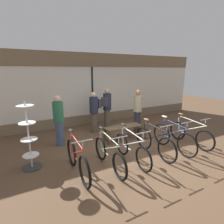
{
  "coord_description": "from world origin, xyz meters",
  "views": [
    {
      "loc": [
        -2.94,
        -4.14,
        2.47
      ],
      "look_at": [
        0.0,
        1.4,
        0.95
      ],
      "focal_mm": 28.0,
      "sensor_mm": 36.0,
      "label": 1
    }
  ],
  "objects_px": {
    "bicycle_center_right": "(154,142)",
    "customer_by_window": "(107,108)",
    "bicycle_far_left": "(77,159)",
    "bicycle_right": "(173,138)",
    "customer_mid_floor": "(94,111)",
    "customer_near_bench": "(138,110)",
    "bicycle_center_left": "(132,149)",
    "display_bench": "(123,129)",
    "bicycle_left": "(109,155)",
    "accessory_rack": "(29,142)",
    "bicycle_far_right": "(190,134)",
    "customer_near_rack": "(59,120)"
  },
  "relations": [
    {
      "from": "bicycle_center_left",
      "to": "bicycle_far_right",
      "type": "relative_size",
      "value": 0.96
    },
    {
      "from": "bicycle_far_left",
      "to": "customer_by_window",
      "type": "bearing_deg",
      "value": 51.5
    },
    {
      "from": "bicycle_left",
      "to": "accessory_rack",
      "type": "xyz_separation_m",
      "value": [
        -1.76,
        0.95,
        0.35
      ]
    },
    {
      "from": "bicycle_far_left",
      "to": "customer_near_rack",
      "type": "distance_m",
      "value": 1.99
    },
    {
      "from": "bicycle_center_left",
      "to": "bicycle_center_right",
      "type": "bearing_deg",
      "value": 1.4
    },
    {
      "from": "accessory_rack",
      "to": "customer_by_window",
      "type": "distance_m",
      "value": 3.56
    },
    {
      "from": "bicycle_far_left",
      "to": "customer_by_window",
      "type": "distance_m",
      "value": 3.43
    },
    {
      "from": "bicycle_far_right",
      "to": "bicycle_far_left",
      "type": "bearing_deg",
      "value": 178.99
    },
    {
      "from": "bicycle_far_left",
      "to": "bicycle_center_left",
      "type": "xyz_separation_m",
      "value": [
        1.48,
        -0.1,
        -0.03
      ]
    },
    {
      "from": "bicycle_right",
      "to": "display_bench",
      "type": "bearing_deg",
      "value": 121.84
    },
    {
      "from": "bicycle_right",
      "to": "customer_near_bench",
      "type": "xyz_separation_m",
      "value": [
        0.08,
        1.98,
        0.49
      ]
    },
    {
      "from": "bicycle_left",
      "to": "bicycle_far_right",
      "type": "distance_m",
      "value": 3.06
    },
    {
      "from": "bicycle_far_right",
      "to": "accessory_rack",
      "type": "relative_size",
      "value": 1.01
    },
    {
      "from": "bicycle_center_left",
      "to": "customer_by_window",
      "type": "relative_size",
      "value": 0.96
    },
    {
      "from": "bicycle_center_left",
      "to": "bicycle_right",
      "type": "distance_m",
      "value": 1.55
    },
    {
      "from": "bicycle_left",
      "to": "customer_near_bench",
      "type": "relative_size",
      "value": 1.01
    },
    {
      "from": "bicycle_center_right",
      "to": "bicycle_far_right",
      "type": "distance_m",
      "value": 1.56
    },
    {
      "from": "bicycle_center_left",
      "to": "bicycle_right",
      "type": "relative_size",
      "value": 0.96
    },
    {
      "from": "bicycle_center_left",
      "to": "display_bench",
      "type": "xyz_separation_m",
      "value": [
        0.63,
        1.46,
        0.04
      ]
    },
    {
      "from": "bicycle_center_left",
      "to": "customer_near_bench",
      "type": "distance_m",
      "value": 2.61
    },
    {
      "from": "customer_near_rack",
      "to": "customer_by_window",
      "type": "relative_size",
      "value": 0.97
    },
    {
      "from": "customer_near_bench",
      "to": "customer_by_window",
      "type": "bearing_deg",
      "value": 141.98
    },
    {
      "from": "accessory_rack",
      "to": "customer_near_bench",
      "type": "xyz_separation_m",
      "value": [
        4.06,
        1.02,
        0.18
      ]
    },
    {
      "from": "bicycle_far_left",
      "to": "accessory_rack",
      "type": "bearing_deg",
      "value": 138.23
    },
    {
      "from": "customer_near_rack",
      "to": "customer_by_window",
      "type": "distance_m",
      "value": 2.23
    },
    {
      "from": "bicycle_center_right",
      "to": "bicycle_far_right",
      "type": "height_order",
      "value": "bicycle_center_right"
    },
    {
      "from": "bicycle_far_left",
      "to": "bicycle_far_right",
      "type": "distance_m",
      "value": 3.86
    },
    {
      "from": "customer_near_bench",
      "to": "customer_mid_floor",
      "type": "bearing_deg",
      "value": 156.02
    },
    {
      "from": "bicycle_center_left",
      "to": "bicycle_far_right",
      "type": "distance_m",
      "value": 2.38
    },
    {
      "from": "bicycle_far_left",
      "to": "bicycle_right",
      "type": "height_order",
      "value": "same"
    },
    {
      "from": "bicycle_far_right",
      "to": "display_bench",
      "type": "height_order",
      "value": "bicycle_far_right"
    },
    {
      "from": "bicycle_far_left",
      "to": "customer_mid_floor",
      "type": "bearing_deg",
      "value": 59.7
    },
    {
      "from": "customer_mid_floor",
      "to": "bicycle_far_right",
      "type": "bearing_deg",
      "value": -48.41
    },
    {
      "from": "accessory_rack",
      "to": "display_bench",
      "type": "distance_m",
      "value": 3.13
    },
    {
      "from": "bicycle_center_right",
      "to": "customer_near_bench",
      "type": "relative_size",
      "value": 1.01
    },
    {
      "from": "customer_by_window",
      "to": "bicycle_right",
      "type": "bearing_deg",
      "value": -71.58
    },
    {
      "from": "customer_near_rack",
      "to": "customer_mid_floor",
      "type": "relative_size",
      "value": 1.03
    },
    {
      "from": "bicycle_center_left",
      "to": "bicycle_far_right",
      "type": "bearing_deg",
      "value": 0.86
    },
    {
      "from": "display_bench",
      "to": "bicycle_center_left",
      "type": "bearing_deg",
      "value": -113.54
    },
    {
      "from": "bicycle_right",
      "to": "customer_near_rack",
      "type": "height_order",
      "value": "customer_near_rack"
    },
    {
      "from": "bicycle_far_right",
      "to": "customer_near_bench",
      "type": "distance_m",
      "value": 2.14
    },
    {
      "from": "customer_near_bench",
      "to": "customer_near_rack",
      "type": "bearing_deg",
      "value": 178.88
    },
    {
      "from": "bicycle_center_left",
      "to": "bicycle_right",
      "type": "xyz_separation_m",
      "value": [
        1.55,
        -0.01,
        0.03
      ]
    },
    {
      "from": "customer_mid_floor",
      "to": "customer_near_bench",
      "type": "xyz_separation_m",
      "value": [
        1.6,
        -0.71,
        0.01
      ]
    },
    {
      "from": "display_bench",
      "to": "customer_by_window",
      "type": "xyz_separation_m",
      "value": [
        -0.01,
        1.3,
        0.53
      ]
    },
    {
      "from": "accessory_rack",
      "to": "bicycle_far_right",
      "type": "bearing_deg",
      "value": -10.85
    },
    {
      "from": "bicycle_right",
      "to": "bicycle_center_right",
      "type": "bearing_deg",
      "value": 177.82
    },
    {
      "from": "bicycle_right",
      "to": "customer_near_rack",
      "type": "distance_m",
      "value": 3.69
    },
    {
      "from": "bicycle_left",
      "to": "customer_mid_floor",
      "type": "relative_size",
      "value": 1.05
    },
    {
      "from": "bicycle_center_right",
      "to": "customer_by_window",
      "type": "height_order",
      "value": "customer_by_window"
    }
  ]
}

